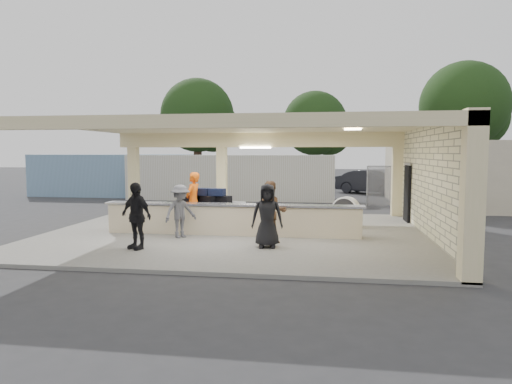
% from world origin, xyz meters
% --- Properties ---
extents(ground, '(120.00, 120.00, 0.00)m').
position_xyz_m(ground, '(0.00, 0.00, 0.00)').
color(ground, '#2B2B2D').
rests_on(ground, ground).
extents(pavilion, '(12.01, 10.00, 3.55)m').
position_xyz_m(pavilion, '(0.21, 0.66, 1.35)').
color(pavilion, slate).
rests_on(pavilion, ground).
extents(baggage_counter, '(8.20, 0.58, 0.98)m').
position_xyz_m(baggage_counter, '(0.00, -0.50, 0.59)').
color(baggage_counter, beige).
rests_on(baggage_counter, pavilion).
extents(luggage_cart, '(2.64, 2.08, 1.35)m').
position_xyz_m(luggage_cart, '(-1.17, 0.79, 0.82)').
color(luggage_cart, white).
rests_on(luggage_cart, pavilion).
extents(drum_fan, '(1.01, 0.70, 1.07)m').
position_xyz_m(drum_fan, '(3.61, 1.41, 0.67)').
color(drum_fan, white).
rests_on(drum_fan, pavilion).
extents(baggage_handler, '(0.52, 0.77, 1.92)m').
position_xyz_m(baggage_handler, '(-1.50, 0.34, 1.06)').
color(baggage_handler, '#D7520B').
rests_on(baggage_handler, pavilion).
extents(passenger_a, '(0.92, 0.54, 1.78)m').
position_xyz_m(passenger_a, '(1.39, -1.67, 0.99)').
color(passenger_a, brown).
rests_on(passenger_a, pavilion).
extents(passenger_b, '(1.11, 0.79, 1.79)m').
position_xyz_m(passenger_b, '(-2.11, -2.95, 1.00)').
color(passenger_b, black).
rests_on(passenger_b, pavilion).
extents(passenger_c, '(0.97, 1.02, 1.61)m').
position_xyz_m(passenger_c, '(-1.44, -1.22, 0.90)').
color(passenger_c, '#515157').
rests_on(passenger_c, pavilion).
extents(passenger_d, '(0.88, 0.44, 1.74)m').
position_xyz_m(passenger_d, '(1.34, -2.24, 0.97)').
color(passenger_d, black).
rests_on(passenger_d, pavilion).
extents(car_white_a, '(5.20, 3.46, 1.36)m').
position_xyz_m(car_white_a, '(9.16, 13.17, 0.68)').
color(car_white_a, white).
rests_on(car_white_a, ground).
extents(car_white_b, '(4.16, 1.84, 1.28)m').
position_xyz_m(car_white_b, '(10.89, 12.63, 0.64)').
color(car_white_b, white).
rests_on(car_white_b, ground).
extents(car_dark, '(4.73, 3.81, 1.53)m').
position_xyz_m(car_dark, '(5.90, 15.68, 0.76)').
color(car_dark, black).
rests_on(car_dark, ground).
extents(container_white, '(11.70, 2.54, 2.53)m').
position_xyz_m(container_white, '(-2.43, 11.08, 1.26)').
color(container_white, silver).
rests_on(container_white, ground).
extents(container_blue, '(9.84, 2.46, 2.55)m').
position_xyz_m(container_blue, '(-10.05, 11.84, 1.28)').
color(container_blue, '#7596BC').
rests_on(container_blue, ground).
extents(fence, '(12.06, 0.06, 2.03)m').
position_xyz_m(fence, '(11.00, 9.00, 1.05)').
color(fence, gray).
rests_on(fence, ground).
extents(tree_left, '(6.60, 6.30, 9.00)m').
position_xyz_m(tree_left, '(-7.68, 24.16, 5.59)').
color(tree_left, '#382619').
rests_on(tree_left, ground).
extents(tree_mid, '(6.00, 5.60, 8.00)m').
position_xyz_m(tree_mid, '(2.32, 26.16, 4.96)').
color(tree_mid, '#382619').
rests_on(tree_mid, ground).
extents(tree_right, '(7.20, 7.00, 10.00)m').
position_xyz_m(tree_right, '(14.32, 25.16, 6.21)').
color(tree_right, '#382619').
rests_on(tree_right, ground).
extents(adjacent_building, '(6.00, 8.00, 3.20)m').
position_xyz_m(adjacent_building, '(9.50, 10.00, 1.60)').
color(adjacent_building, beige).
rests_on(adjacent_building, ground).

